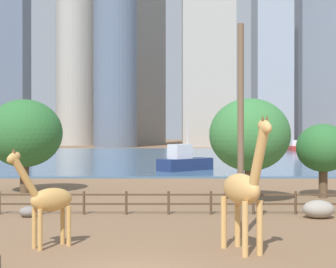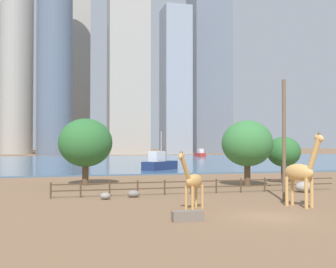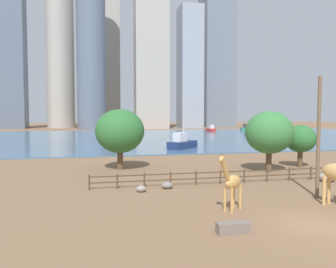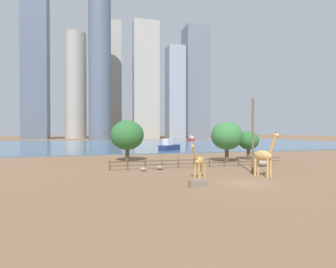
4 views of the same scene
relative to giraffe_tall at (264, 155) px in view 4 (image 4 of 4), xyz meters
name	(u,v)px [view 4 (image 4 of 4)]	position (x,y,z in m)	size (l,w,h in m)	color
ground_plane	(137,144)	(-4.10, 77.04, -2.44)	(400.00, 400.00, 0.00)	brown
harbor_water	(138,144)	(-4.10, 74.04, -2.34)	(180.00, 86.00, 0.20)	#476B8C
giraffe_tall	(264,155)	(0.00, 0.00, 0.00)	(1.84, 3.17, 5.27)	tan
giraffe_companion	(199,161)	(-7.70, 0.78, -0.53)	(2.49, 2.22, 4.01)	tan
utility_pole	(253,136)	(0.28, 2.78, 2.24)	(0.28, 0.28, 9.36)	brown
boulder_near_fence	(263,163)	(5.16, 7.79, -1.96)	(1.69, 1.29, 0.97)	gray
boulder_by_pole	(143,169)	(-12.87, 7.41, -2.17)	(0.83, 0.73, 0.55)	gray
boulder_small	(160,168)	(-10.48, 8.17, -2.16)	(1.00, 0.77, 0.58)	gray
feeding_trough	(198,183)	(-9.29, -3.14, -2.14)	(1.80, 0.60, 0.60)	#72665B
enclosure_fence	(199,162)	(-4.56, 9.04, -1.68)	(26.12, 0.14, 1.30)	#4C3826
tree_left_large	(248,141)	(7.98, 16.29, 1.02)	(3.74, 3.74, 5.18)	brown
tree_center_broad	(127,135)	(-13.77, 19.18, 2.05)	(5.70, 5.70, 7.08)	brown
tree_right_tall	(227,136)	(2.45, 13.99, 1.97)	(5.30, 5.30, 6.83)	brown
boat_ferry	(169,146)	(-1.05, 39.05, -1.22)	(6.67, 6.40, 6.12)	navy
boat_sailboat	(191,139)	(26.04, 98.82, -1.41)	(2.25, 5.69, 2.47)	#B22D28
boat_tug	(219,138)	(42.84, 101.94, -1.32)	(6.49, 3.38, 2.72)	#337259
skyline_tower_needle	(35,54)	(-56.91, 150.01, 49.93)	(14.85, 10.71, 104.76)	slate
skyline_block_central	(196,83)	(48.33, 152.02, 37.09)	(16.77, 15.88, 79.06)	slate
skyline_tower_glass	(175,93)	(29.09, 138.63, 27.37)	(10.81, 12.39, 59.63)	#939EAD
skyline_block_left	(100,68)	(-18.55, 132.94, 39.78)	(12.88, 12.88, 84.45)	slate
skyline_block_right	(114,80)	(-8.90, 165.11, 38.92)	(10.37, 9.59, 82.72)	#ADA89E
skyline_tower_short	(146,81)	(9.33, 136.48, 34.01)	(15.73, 10.48, 72.90)	#ADA89E
skyline_block_wide	(76,86)	(-33.86, 153.20, 31.68)	(13.51, 13.51, 68.26)	#ADA89E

